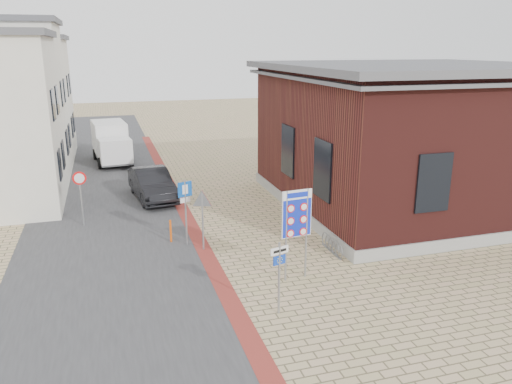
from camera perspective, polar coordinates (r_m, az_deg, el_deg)
ground at (r=16.64m, az=3.50°, el=-10.75°), size 120.00×120.00×0.00m
road_strip at (r=29.84m, az=-16.78°, el=0.93°), size 7.00×60.00×0.02m
curb_strip at (r=25.24m, az=-8.70°, el=-1.29°), size 0.60×40.00×0.02m
brick_building at (r=25.59m, az=17.34°, el=6.40°), size 13.00×13.00×6.80m
townhouse_far at (r=38.45m, az=-25.77°, el=9.65°), size 7.40×6.40×8.30m
bike_rack at (r=19.33m, az=8.67°, el=-6.07°), size 0.08×1.80×0.60m
sedan at (r=26.11m, az=-11.78°, el=0.91°), size 2.24×4.93×1.57m
box_truck at (r=34.99m, az=-16.22°, el=5.47°), size 2.59×5.29×2.67m
border_sign at (r=16.36m, az=4.68°, el=-2.68°), size 1.06×0.17×3.12m
essen_sign at (r=14.49m, az=2.67°, el=-8.63°), size 0.59×0.20×2.23m
parking_sign at (r=19.43m, az=-8.08°, el=-1.00°), size 0.57×0.24×2.67m
yield_sign at (r=18.90m, az=-6.16°, el=-1.58°), size 0.81×0.34×2.35m
speed_sign at (r=22.69m, az=-19.42°, el=0.26°), size 0.58×0.07×2.46m
bollard at (r=20.27m, az=-9.72°, el=-4.43°), size 0.08×0.08×0.93m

